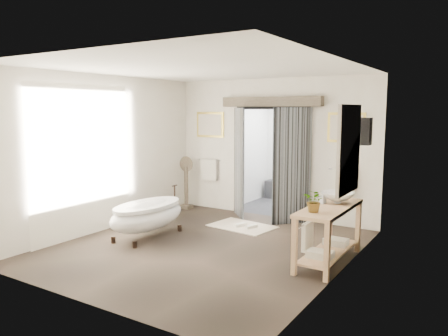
{
  "coord_description": "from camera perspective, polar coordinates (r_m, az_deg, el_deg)",
  "views": [
    {
      "loc": [
        3.99,
        -5.75,
        2.24
      ],
      "look_at": [
        0.0,
        0.6,
        1.25
      ],
      "focal_mm": 35.0,
      "sensor_mm": 36.0,
      "label": 1
    }
  ],
  "objects": [
    {
      "name": "ground_plane",
      "position": [
        7.35,
        -2.53,
        -10.24
      ],
      "size": [
        5.0,
        5.0,
        0.0
      ],
      "primitive_type": "plane",
      "color": "#4A3C30"
    },
    {
      "name": "basin",
      "position": [
        6.82,
        14.6,
        -3.75
      ],
      "size": [
        0.54,
        0.54,
        0.17
      ],
      "primitive_type": "imported",
      "rotation": [
        0.0,
        0.0,
        -0.1
      ],
      "color": "white",
      "rests_on": "vanity"
    },
    {
      "name": "pedestal_mirror",
      "position": [
        10.03,
        -4.94,
        -2.37
      ],
      "size": [
        0.36,
        0.23,
        1.21
      ],
      "color": "brown",
      "rests_on": "ground_plane"
    },
    {
      "name": "rug",
      "position": [
        8.55,
        2.39,
        -7.61
      ],
      "size": [
        1.29,
        0.95,
        0.01
      ],
      "primitive_type": "cube",
      "rotation": [
        0.0,
        0.0,
        -0.13
      ],
      "color": "beige",
      "rests_on": "ground_plane"
    },
    {
      "name": "soap_bottle_b",
      "position": [
        7.2,
        14.51,
        -3.24
      ],
      "size": [
        0.15,
        0.15,
        0.15
      ],
      "primitive_type": "imported",
      "rotation": [
        0.0,
        0.0,
        0.38
      ],
      "color": "gray",
      "rests_on": "vanity"
    },
    {
      "name": "soap_bottle_a",
      "position": [
        6.75,
        12.76,
        -3.82
      ],
      "size": [
        0.1,
        0.1,
        0.17
      ],
      "primitive_type": "imported",
      "rotation": [
        0.0,
        0.0,
        -0.41
      ],
      "color": "gray",
      "rests_on": "vanity"
    },
    {
      "name": "clawfoot_tub",
      "position": [
        7.9,
        -9.95,
        -6.04
      ],
      "size": [
        0.75,
        1.69,
        0.82
      ],
      "color": "black",
      "rests_on": "ground_plane"
    },
    {
      "name": "vanity",
      "position": [
        6.66,
        13.31,
        -7.79
      ],
      "size": [
        0.57,
        1.6,
        0.85
      ],
      "color": "tan",
      "rests_on": "ground_plane"
    },
    {
      "name": "room_shell",
      "position": [
        6.93,
        -3.42,
        4.35
      ],
      "size": [
        4.52,
        5.02,
        2.91
      ],
      "color": "silver",
      "rests_on": "ground_plane"
    },
    {
      "name": "plant",
      "position": [
        6.13,
        11.76,
        -4.24
      ],
      "size": [
        0.34,
        0.32,
        0.32
      ],
      "primitive_type": "imported",
      "rotation": [
        0.0,
        0.0,
        -0.28
      ],
      "color": "gray",
      "rests_on": "vanity"
    },
    {
      "name": "shower_room",
      "position": [
        10.61,
        9.78,
        0.2
      ],
      "size": [
        2.22,
        2.01,
        2.51
      ],
      "color": "#252527",
      "rests_on": "ground_plane"
    },
    {
      "name": "back_wall_dressing",
      "position": [
        9.02,
        5.81,
        3.19
      ],
      "size": [
        3.82,
        0.71,
        2.52
      ],
      "color": "black",
      "rests_on": "ground_plane"
    },
    {
      "name": "slippers",
      "position": [
        8.48,
        2.85,
        -7.51
      ],
      "size": [
        0.42,
        0.28,
        0.05
      ],
      "color": "silver",
      "rests_on": "rug"
    }
  ]
}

